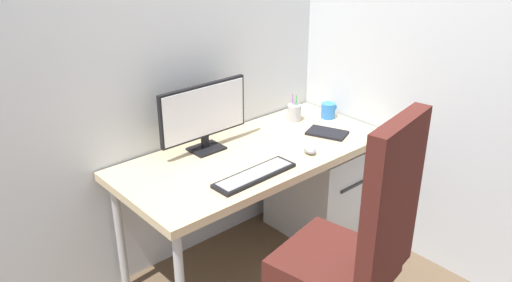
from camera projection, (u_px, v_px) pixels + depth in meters
The scene contains 12 objects.
ground_plane at pixel (255, 259), 3.06m from camera, with size 8.00×8.00×0.00m, color brown.
wall_back at pixel (208, 10), 2.74m from camera, with size 3.30×0.04×2.80m, color silver.
wall_side_right at pixel (397, 9), 2.78m from camera, with size 0.04×2.48×2.80m, color silver.
desk at pixel (255, 161), 2.79m from camera, with size 1.51×0.69×0.71m.
office_chair at pixel (356, 246), 2.16m from camera, with size 0.58×0.58×1.21m.
filing_cabinet at pixel (317, 187), 3.25m from camera, with size 0.43×0.54×0.59m.
monitor at pixel (204, 114), 2.71m from camera, with size 0.53×0.14×0.36m.
keyboard at pixel (255, 175), 2.50m from camera, with size 0.45×0.14×0.02m.
mouse at pixel (310, 150), 2.74m from camera, with size 0.06×0.08×0.04m, color gray.
pen_holder at pixel (294, 112), 3.15m from camera, with size 0.08×0.08×0.17m.
notebook at pixel (327, 133), 2.98m from camera, with size 0.14×0.22×0.02m, color black.
coffee_mug at pixel (328, 111), 3.19m from camera, with size 0.12×0.09×0.09m.
Camera 1 is at (-1.65, -1.88, 1.90)m, focal length 36.44 mm.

